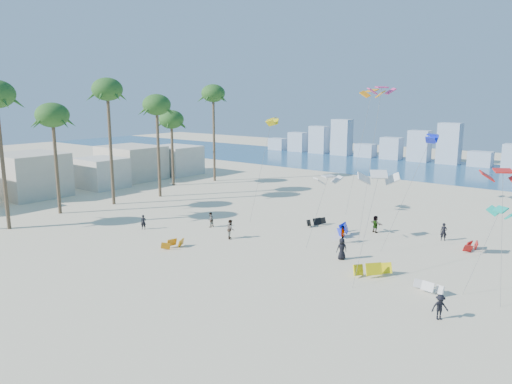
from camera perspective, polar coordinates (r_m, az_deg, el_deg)
The scene contains 10 objects.
ground at distance 40.08m, azimuth -18.11°, elevation -9.32°, with size 220.00×220.00×0.00m, color beige.
ocean at distance 98.52m, azimuth 19.25°, elevation 2.62°, with size 220.00×220.00×0.00m, color navy.
kitesurfer_near at distance 51.86m, azimuth -13.17°, elevation -3.49°, with size 0.56×0.37×1.55m, color black.
kitesurfer_mid at distance 47.34m, azimuth -3.02°, elevation -4.41°, with size 0.92×0.71×1.88m, color gray.
kitesurfers_far at distance 44.69m, azimuth 11.35°, elevation -5.67°, with size 27.23×18.17×1.87m.
grounded_kites at distance 44.28m, azimuth 10.85°, elevation -6.39°, with size 24.07×18.92×1.02m.
flying_kites at distance 48.06m, azimuth 19.22°, elevation 7.83°, with size 31.55×29.04×18.64m.
palm_row at distance 64.61m, azimuth -17.53°, elevation 9.60°, with size 9.35×44.80×15.99m.
beachfront_buildings at distance 78.05m, azimuth -19.29°, elevation 2.49°, with size 11.50×43.00×6.00m.
distant_skyline at distance 107.95m, azimuth 20.54°, elevation 4.89°, with size 85.00×3.00×8.40m.
Camera 1 is at (31.76, -20.25, 13.69)m, focal length 33.83 mm.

